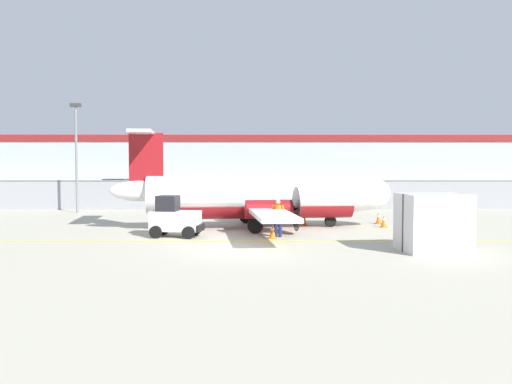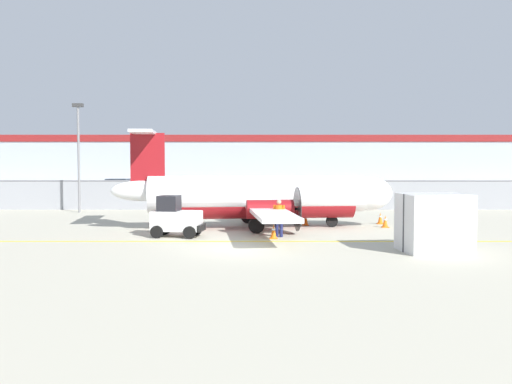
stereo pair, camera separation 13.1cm
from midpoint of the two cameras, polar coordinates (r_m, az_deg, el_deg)
The scene contains 18 objects.
ground_plane at distance 24.50m, azimuth -0.98°, elevation -4.95°, with size 140.00×140.00×0.01m.
perimeter_fence at distance 40.33m, azimuth -0.65°, elevation -0.20°, with size 98.00×0.10×2.10m.
parking_lot_strip at distance 51.87m, azimuth -0.54°, elevation -0.63°, with size 98.00×17.00×0.12m.
background_building at distance 70.25m, azimuth -0.44°, elevation 2.96°, with size 91.00×8.10×6.50m.
commuter_airplane at distance 29.29m, azimuth 0.64°, elevation -0.49°, with size 14.58×16.08×4.92m.
baggage_tug at distance 26.14m, azimuth -8.06°, elevation -2.60°, with size 2.46×1.65×1.88m.
ground_crew_worker at distance 25.85m, azimuth 2.32°, elevation -2.41°, with size 0.55×0.42×1.70m.
cargo_container at distance 22.70m, azimuth 17.38°, elevation -2.95°, with size 2.63×2.28×2.20m.
traffic_cone_near_left at distance 30.30m, azimuth 12.77°, elevation -2.89°, with size 0.36×0.36×0.64m.
traffic_cone_near_right at distance 25.29m, azimuth 1.77°, elevation -4.00°, with size 0.36×0.36×0.64m.
traffic_cone_far_left at distance 31.93m, azimuth 12.29°, elevation -2.58°, with size 0.36×0.36×0.64m.
traffic_cone_far_right at distance 30.67m, azimuth 4.96°, elevation -2.76°, with size 0.36×0.36×0.64m.
parked_car_0 at distance 58.11m, azimuth -13.78°, elevation 0.51°, with size 4.37×2.38×1.58m.
parked_car_1 at distance 50.62m, azimuth -7.61°, elevation 0.20°, with size 4.33×2.28×1.58m.
parked_car_2 at distance 45.74m, azimuth -1.14°, elevation -0.09°, with size 4.28×2.16×1.58m.
parked_car_3 at distance 53.42m, azimuth 6.57°, elevation 0.35°, with size 4.38×2.41×1.58m.
parked_car_4 at distance 51.96m, azimuth 14.00°, elevation 0.20°, with size 4.29×2.19×1.58m.
apron_light_pole at distance 39.85m, azimuth -17.38°, elevation 4.20°, with size 0.70×0.30×7.27m.
Camera 2 is at (0.42, -22.26, 3.44)m, focal length 40.00 mm.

